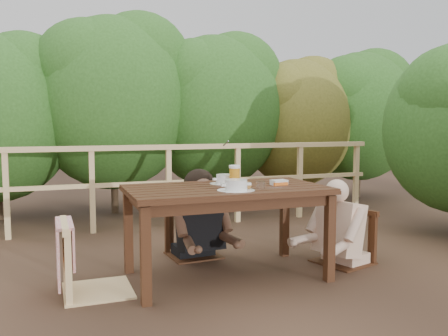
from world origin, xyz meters
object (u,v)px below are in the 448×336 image
object	(u,v)px
chair_left	(96,224)
beer_glass	(235,176)
tumbler	(261,186)
soup_near	(236,186)
soup_far	(226,180)
table	(226,233)
chair_far	(193,208)
diner_right	(347,193)
woman	(193,189)
butter_tub	(279,183)
bread_roll	(244,186)
chair_right	(344,213)

from	to	relation	value
chair_left	beer_glass	world-z (taller)	chair_left
chair_left	tumbler	world-z (taller)	chair_left
soup_near	soup_far	size ratio (longest dim) A/B	1.06
table	chair_far	bearing A→B (deg)	96.60
chair_far	diner_right	world-z (taller)	diner_right
woman	butter_tub	size ratio (longest dim) A/B	9.72
diner_right	bread_roll	bearing A→B (deg)	81.51
table	woman	size ratio (longest dim) A/B	1.24
chair_right	bread_roll	world-z (taller)	chair_right
beer_glass	tumbler	world-z (taller)	beer_glass
table	tumbler	distance (m)	0.51
chair_far	tumbler	world-z (taller)	chair_far
soup_far	tumbler	bearing A→B (deg)	-72.05
chair_right	diner_right	size ratio (longest dim) A/B	0.72
chair_far	woman	world-z (taller)	woman
beer_glass	soup_near	bearing A→B (deg)	-109.37
woman	bread_roll	size ratio (longest dim) A/B	10.19
diner_right	tumbler	bearing A→B (deg)	86.51
diner_right	soup_near	world-z (taller)	diner_right
chair_left	diner_right	size ratio (longest dim) A/B	0.82
tumbler	bread_roll	bearing A→B (deg)	147.96
table	beer_glass	distance (m)	0.48
bread_roll	tumbler	xyz separation A→B (m)	(0.11, -0.07, 0.00)
soup_near	butter_tub	bearing A→B (deg)	20.20
chair_far	butter_tub	xyz separation A→B (m)	(0.53, -0.74, 0.30)
chair_right	table	bearing A→B (deg)	-107.01
soup_far	woman	bearing A→B (deg)	105.89
bread_roll	beer_glass	world-z (taller)	beer_glass
diner_right	beer_glass	size ratio (longest dim) A/B	7.09
beer_glass	butter_tub	xyz separation A→B (m)	(0.35, -0.13, -0.06)
bread_roll	butter_tub	xyz separation A→B (m)	(0.36, 0.11, -0.01)
table	butter_tub	size ratio (longest dim) A/B	12.02
soup_near	table	bearing A→B (deg)	89.80
soup_near	bread_roll	size ratio (longest dim) A/B	2.31
chair_left	table	bearing A→B (deg)	-90.81
soup_near	soup_far	world-z (taller)	soup_near
chair_far	soup_far	xyz separation A→B (m)	(0.15, -0.49, 0.32)
diner_right	woman	bearing A→B (deg)	43.50
soup_near	soup_far	distance (m)	0.42
chair_far	table	bearing A→B (deg)	-88.47
diner_right	chair_right	bearing A→B (deg)	72.92
soup_near	beer_glass	size ratio (longest dim) A/B	1.63
soup_near	diner_right	bearing A→B (deg)	10.81
chair_left	bread_roll	xyz separation A→B (m)	(1.12, -0.16, 0.25)
soup_far	chair_left	bearing A→B (deg)	-170.45
woman	butter_tub	world-z (taller)	woman
woman	beer_glass	world-z (taller)	woman
beer_glass	chair_right	bearing A→B (deg)	-4.32
tumbler	woman	bearing A→B (deg)	106.82
woman	diner_right	bearing A→B (deg)	145.51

